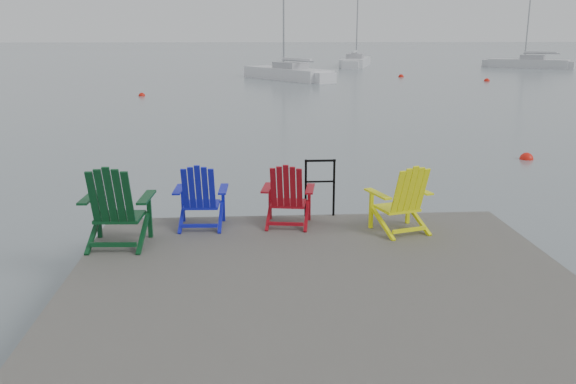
{
  "coord_description": "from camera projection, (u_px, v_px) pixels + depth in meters",
  "views": [
    {
      "loc": [
        -0.85,
        -6.64,
        3.29
      ],
      "look_at": [
        -0.23,
        2.61,
        0.85
      ],
      "focal_mm": 38.0,
      "sensor_mm": 36.0,
      "label": 1
    }
  ],
  "objects": [
    {
      "name": "buoy_c",
      "position": [
        487.0,
        81.0,
        41.93
      ],
      "size": [
        0.4,
        0.4,
        0.4
      ],
      "primitive_type": "sphere",
      "color": "red",
      "rests_on": "ground"
    },
    {
      "name": "chair_yellow",
      "position": [
        402.0,
        198.0,
        8.65
      ],
      "size": [
        0.94,
        0.89,
        1.0
      ],
      "rotation": [
        0.0,
        0.0,
        0.3
      ],
      "color": "#F7FD0E",
      "rests_on": "dock"
    },
    {
      "name": "dock",
      "position": [
        322.0,
        289.0,
        7.21
      ],
      "size": [
        6.0,
        5.0,
        1.4
      ],
      "color": "#33302D",
      "rests_on": "ground"
    },
    {
      "name": "sailboat_near",
      "position": [
        287.0,
        74.0,
        43.35
      ],
      "size": [
        6.06,
        7.88,
        11.12
      ],
      "rotation": [
        0.0,
        0.0,
        0.57
      ],
      "color": "silver",
      "rests_on": "ground"
    },
    {
      "name": "sailboat_far",
      "position": [
        528.0,
        64.0,
        57.2
      ],
      "size": [
        6.86,
        5.46,
        9.9
      ],
      "rotation": [
        0.0,
        0.0,
        0.98
      ],
      "color": "silver",
      "rests_on": "ground"
    },
    {
      "name": "handrail",
      "position": [
        320.0,
        182.0,
        9.41
      ],
      "size": [
        0.48,
        0.04,
        0.9
      ],
      "color": "black",
      "rests_on": "dock"
    },
    {
      "name": "sailboat_mid",
      "position": [
        356.0,
        63.0,
        59.98
      ],
      "size": [
        4.48,
        8.79,
        11.74
      ],
      "rotation": [
        0.0,
        0.0,
        -0.28
      ],
      "color": "silver",
      "rests_on": "ground"
    },
    {
      "name": "buoy_a",
      "position": [
        526.0,
        159.0,
        16.25
      ],
      "size": [
        0.36,
        0.36,
        0.36
      ],
      "primitive_type": "sphere",
      "color": "red",
      "rests_on": "ground"
    },
    {
      "name": "buoy_b",
      "position": [
        142.0,
        96.0,
        32.26
      ],
      "size": [
        0.36,
        0.36,
        0.36
      ],
      "primitive_type": "sphere",
      "color": "red",
      "rests_on": "ground"
    },
    {
      "name": "chair_blue",
      "position": [
        200.0,
        196.0,
        8.85
      ],
      "size": [
        0.79,
        0.73,
        0.97
      ],
      "rotation": [
        0.0,
        0.0,
        -0.04
      ],
      "color": "#1117B5",
      "rests_on": "dock"
    },
    {
      "name": "buoy_d",
      "position": [
        401.0,
        77.0,
        45.88
      ],
      "size": [
        0.41,
        0.41,
        0.41
      ],
      "primitive_type": "sphere",
      "color": "red",
      "rests_on": "ground"
    },
    {
      "name": "chair_green",
      "position": [
        116.0,
        206.0,
        8.04
      ],
      "size": [
        0.93,
        0.87,
        1.13
      ],
      "rotation": [
        0.0,
        0.0,
        -0.05
      ],
      "color": "#0A3A1A",
      "rests_on": "dock"
    },
    {
      "name": "ground",
      "position": [
        322.0,
        315.0,
        7.3
      ],
      "size": [
        400.0,
        400.0,
        0.0
      ],
      "primitive_type": "plane",
      "color": "gray",
      "rests_on": "ground"
    },
    {
      "name": "chair_red",
      "position": [
        288.0,
        194.0,
        8.93
      ],
      "size": [
        0.84,
        0.79,
        0.95
      ],
      "rotation": [
        0.0,
        0.0,
        -0.16
      ],
      "color": "maroon",
      "rests_on": "dock"
    }
  ]
}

